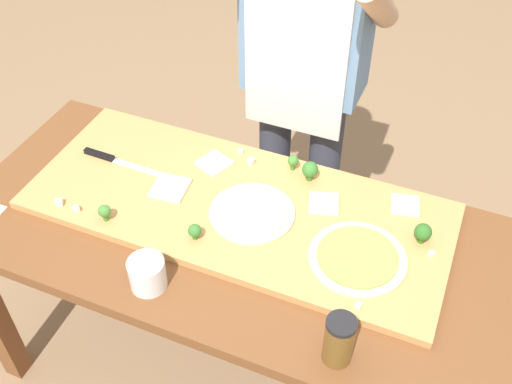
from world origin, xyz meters
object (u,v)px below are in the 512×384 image
(chefs_knife, at_px, (113,159))
(cheese_crumble_f, at_px, (358,305))
(cheese_crumble_a, at_px, (251,161))
(cheese_crumble_d, at_px, (76,209))
(pizza_slice_near_right, at_px, (405,205))
(broccoli_floret_back_mid, at_px, (195,231))
(cook_center, at_px, (304,62))
(pizza_slice_center, at_px, (324,204))
(prep_table, at_px, (235,256))
(broccoli_floret_back_left, at_px, (310,170))
(sauce_jar, at_px, (339,340))
(cheese_crumble_e, at_px, (432,254))
(pizza_slice_far_left, at_px, (170,188))
(cheese_crumble_c, at_px, (59,202))
(pizza_whole_pesto_green, at_px, (357,258))
(pizza_whole_cheese_artichoke, at_px, (252,213))
(broccoli_floret_front_left, at_px, (293,161))
(broccoli_floret_center_left, at_px, (105,212))
(flour_cup, at_px, (148,275))
(pizza_slice_near_left, at_px, (214,163))
(cheese_crumble_b, at_px, (240,151))
(broccoli_floret_front_right, at_px, (423,232))

(chefs_knife, xyz_separation_m, cheese_crumble_f, (0.89, -0.25, 0.00))
(cheese_crumble_a, relative_size, cheese_crumble_d, 1.05)
(pizza_slice_near_right, bearing_deg, broccoli_floret_back_mid, -145.61)
(cook_center, bearing_deg, pizza_slice_center, -62.37)
(prep_table, bearing_deg, broccoli_floret_back_left, 63.74)
(sauce_jar, bearing_deg, cheese_crumble_e, 68.95)
(broccoli_floret_back_mid, bearing_deg, pizza_slice_far_left, 137.32)
(chefs_knife, height_order, cheese_crumble_c, cheese_crumble_c)
(pizza_whole_pesto_green, height_order, pizza_slice_near_right, pizza_whole_pesto_green)
(broccoli_floret_back_left, xyz_separation_m, cheese_crumble_e, (0.41, -0.17, -0.03))
(pizza_whole_cheese_artichoke, distance_m, broccoli_floret_front_left, 0.24)
(chefs_knife, xyz_separation_m, sauce_jar, (0.88, -0.39, 0.04))
(prep_table, bearing_deg, cheese_crumble_f, -18.51)
(chefs_knife, distance_m, cook_center, 0.71)
(broccoli_floret_center_left, bearing_deg, cook_center, 64.61)
(flour_cup, bearing_deg, cheese_crumble_f, 13.17)
(prep_table, relative_size, cheese_crumble_f, 115.17)
(pizza_slice_near_left, distance_m, cheese_crumble_d, 0.45)
(pizza_slice_near_right, xyz_separation_m, broccoli_floret_back_left, (-0.30, 0.01, 0.03))
(chefs_knife, distance_m, pizza_slice_near_left, 0.33)
(pizza_slice_center, xyz_separation_m, broccoli_floret_front_left, (-0.14, 0.12, 0.03))
(prep_table, xyz_separation_m, flour_cup, (-0.13, -0.26, 0.15))
(pizza_slice_near_left, xyz_separation_m, broccoli_floret_front_left, (0.24, 0.08, 0.03))
(pizza_whole_pesto_green, relative_size, cheese_crumble_f, 18.73)
(broccoli_floret_front_left, height_order, cheese_crumble_b, broccoli_floret_front_left)
(pizza_whole_cheese_artichoke, xyz_separation_m, pizza_slice_near_right, (0.41, 0.21, -0.00))
(cheese_crumble_d, relative_size, cook_center, 0.01)
(broccoli_floret_back_mid, bearing_deg, sauce_jar, -22.24)
(pizza_slice_far_left, distance_m, pizza_slice_center, 0.47)
(broccoli_floret_center_left, bearing_deg, flour_cup, -32.74)
(pizza_slice_far_left, distance_m, flour_cup, 0.35)
(broccoli_floret_front_right, distance_m, cheese_crumble_c, 1.06)
(prep_table, height_order, cheese_crumble_f, cheese_crumble_f)
(cheese_crumble_f, bearing_deg, pizza_slice_center, 121.68)
(pizza_whole_cheese_artichoke, height_order, pizza_slice_far_left, pizza_whole_cheese_artichoke)
(cheese_crumble_f, xyz_separation_m, sauce_jar, (-0.01, -0.14, 0.04))
(cheese_crumble_a, bearing_deg, cheese_crumble_f, -40.99)
(pizza_slice_near_left, bearing_deg, pizza_whole_pesto_green, -21.20)
(cheese_crumble_f, bearing_deg, broccoli_floret_front_right, 70.66)
(prep_table, height_order, pizza_slice_center, pizza_slice_center)
(cheese_crumble_a, xyz_separation_m, cheese_crumble_d, (-0.39, -0.40, -0.00))
(prep_table, xyz_separation_m, pizza_slice_near_right, (0.44, 0.27, 0.14))
(pizza_slice_far_left, bearing_deg, cheese_crumble_f, -17.20)
(pizza_slice_near_left, relative_size, broccoli_floret_back_mid, 1.84)
(broccoli_floret_back_left, bearing_deg, cheese_crumble_b, 172.62)
(cheese_crumble_b, relative_size, cheese_crumble_e, 1.08)
(broccoli_floret_back_left, bearing_deg, broccoli_floret_front_right, -18.48)
(broccoli_floret_back_mid, bearing_deg, broccoli_floret_center_left, -172.59)
(pizza_slice_near_left, bearing_deg, chefs_knife, -160.62)
(pizza_whole_pesto_green, height_order, cheese_crumble_a, cheese_crumble_a)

